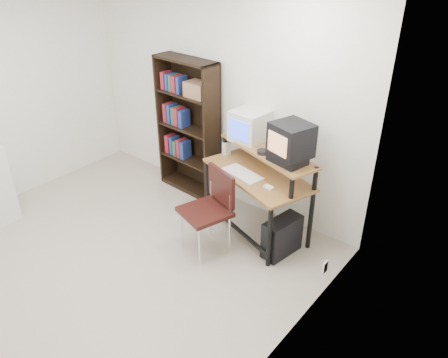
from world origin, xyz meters
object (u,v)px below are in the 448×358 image
Objects in this scene: bookshelf at (189,126)px; computer_desk at (259,176)px; school_chair at (211,203)px; crt_tv at (291,140)px; pc_tower at (282,237)px; crt_monitor at (250,126)px.

computer_desk is at bearing -7.13° from bookshelf.
school_chair is at bearing -87.95° from computer_desk.
crt_tv is 1.65m from bookshelf.
pc_tower is 1.89m from bookshelf.
pc_tower is (0.75, -0.42, -0.93)m from crt_monitor.
crt_monitor reaches higher than pc_tower.
crt_monitor reaches higher than computer_desk.
bookshelf is (-0.95, 0.03, -0.25)m from crt_monitor.
computer_desk is at bearing -31.31° from crt_monitor.
bookshelf reaches higher than school_chair.
crt_monitor is 0.44× the size of school_chair.
crt_tv is 1.00× the size of pc_tower.
school_chair is 0.53× the size of bookshelf.
bookshelf is at bearing 174.52° from pc_tower.
crt_tv is 1.04m from school_chair.
pc_tower is 0.83m from school_chair.
crt_tv is (0.65, -0.20, 0.08)m from crt_monitor.
bookshelf is at bearing -170.95° from crt_tv.
pc_tower is (0.46, -0.21, -0.48)m from computer_desk.
bookshelf is at bearing -172.45° from computer_desk.
bookshelf is (-1.06, 0.84, 0.33)m from school_chair.
pc_tower is at bearing -6.00° from computer_desk.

